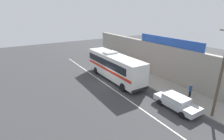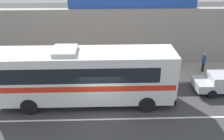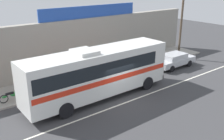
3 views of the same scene
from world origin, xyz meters
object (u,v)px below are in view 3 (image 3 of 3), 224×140
utility_pole (182,18)px  pedestrian_far_left (27,81)px  intercity_bus (98,71)px  motorcycle_black (13,95)px  pedestrian_far_right (148,51)px  parked_car (174,60)px

utility_pole → pedestrian_far_left: utility_pole is taller
intercity_bus → motorcycle_black: size_ratio=5.76×
intercity_bus → utility_pole: utility_pole is taller
utility_pole → pedestrian_far_left: bearing=176.6°
utility_pole → intercity_bus: bearing=-168.1°
pedestrian_far_right → parked_car: bearing=-79.0°
intercity_bus → pedestrian_far_right: size_ratio=7.10×
motorcycle_black → pedestrian_far_left: bearing=26.5°
parked_car → motorcycle_black: 15.15m
motorcycle_black → pedestrian_far_left: 1.56m
motorcycle_black → pedestrian_far_right: 14.49m
utility_pole → motorcycle_black: utility_pole is taller
intercity_bus → pedestrian_far_left: (-3.90, 3.62, -0.93)m
intercity_bus → pedestrian_far_left: 5.40m
parked_car → utility_pole: (2.73, 1.59, 3.66)m
pedestrian_far_left → pedestrian_far_right: 13.15m
parked_car → motorcycle_black: (-15.03, 1.92, -0.17)m
utility_pole → pedestrian_far_right: utility_pole is taller
utility_pole → pedestrian_far_right: bearing=157.0°
pedestrian_far_right → pedestrian_far_left: bearing=-178.1°
intercity_bus → pedestrian_far_left: size_ratio=6.55×
motorcycle_black → pedestrian_far_right: size_ratio=1.23×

